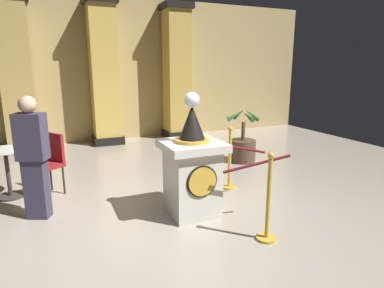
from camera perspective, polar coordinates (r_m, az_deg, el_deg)
ground_plane at (r=4.48m, az=-3.97°, el=-12.71°), size 12.49×12.49×0.00m
back_wall at (r=9.21m, az=-15.51°, el=12.26°), size 12.49×0.16×3.76m
pedestal_clock at (r=4.37m, az=0.02°, el=-4.41°), size 0.77×0.77×1.65m
stanchion_near at (r=3.90m, az=13.07°, el=-11.10°), size 0.24×0.24×1.05m
stanchion_far at (r=5.42m, az=6.54°, el=-3.95°), size 0.24×0.24×1.04m
velvet_rope at (r=4.52m, az=9.45°, el=-1.93°), size 1.06×1.08×0.22m
column_left at (r=8.69m, az=-28.20°, el=10.59°), size 0.80×0.80×3.61m
column_right at (r=9.27m, az=-2.66°, el=12.17°), size 0.76×0.76×3.61m
column_centre_rear at (r=8.76m, az=-15.04°, el=11.68°), size 0.79×0.79×3.61m
potted_palm_right at (r=7.00m, az=8.81°, el=-0.54°), size 0.74×0.74×1.14m
bystander_guest at (r=4.66m, az=-25.93°, el=-1.80°), size 0.42×0.35×1.62m
cafe_table at (r=5.71m, az=-29.49°, el=-3.46°), size 0.58×0.58×0.76m
cafe_chair_red at (r=5.54m, az=-23.42°, el=-2.35°), size 0.56×0.56×0.96m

